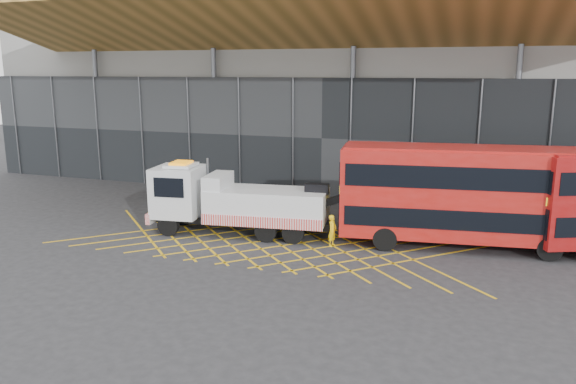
% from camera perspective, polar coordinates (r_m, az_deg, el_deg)
% --- Properties ---
extents(ground_plane, '(120.00, 120.00, 0.00)m').
position_cam_1_polar(ground_plane, '(29.08, -6.59, -4.81)').
color(ground_plane, '#272629').
extents(road_markings, '(21.56, 7.16, 0.01)m').
position_cam_1_polar(road_markings, '(28.16, -2.16, -5.30)').
color(road_markings, gold).
rests_on(road_markings, ground_plane).
extents(construction_building, '(55.00, 23.97, 18.00)m').
position_cam_1_polar(construction_building, '(44.58, 5.96, 12.85)').
color(construction_building, gray).
rests_on(construction_building, ground_plane).
extents(recovery_truck, '(11.08, 3.75, 3.84)m').
position_cam_1_polar(recovery_truck, '(29.61, -5.64, -0.92)').
color(recovery_truck, black).
rests_on(recovery_truck, ground_plane).
extents(bus_towed, '(12.42, 4.40, 4.95)m').
position_cam_1_polar(bus_towed, '(28.26, 17.87, -0.08)').
color(bus_towed, '#AD140F').
rests_on(bus_towed, ground_plane).
extents(worker, '(0.49, 0.64, 1.58)m').
position_cam_1_polar(worker, '(27.73, 4.53, -3.92)').
color(worker, yellow).
rests_on(worker, ground_plane).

